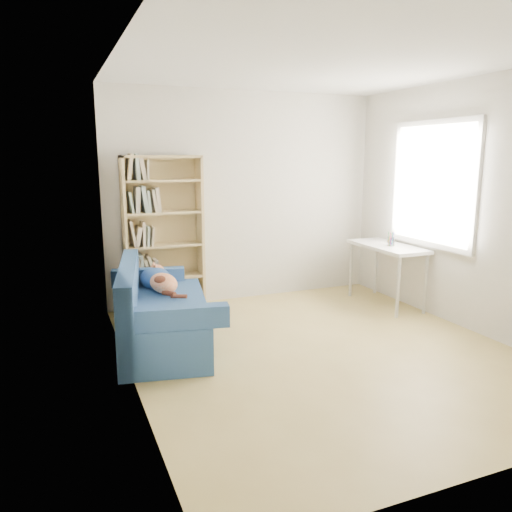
{
  "coord_description": "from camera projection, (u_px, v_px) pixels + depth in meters",
  "views": [
    {
      "loc": [
        -2.27,
        -3.88,
        1.82
      ],
      "look_at": [
        -0.44,
        0.56,
        0.85
      ],
      "focal_mm": 35.0,
      "sensor_mm": 36.0,
      "label": 1
    }
  ],
  "objects": [
    {
      "name": "bookshelf",
      "position": [
        164.0,
        241.0,
        5.82
      ],
      "size": [
        0.91,
        0.28,
        1.82
      ],
      "color": "tan",
      "rests_on": "ground"
    },
    {
      "name": "sofa",
      "position": [
        159.0,
        313.0,
        4.86
      ],
      "size": [
        1.08,
        1.8,
        0.82
      ],
      "rotation": [
        0.0,
        0.0,
        -0.19
      ],
      "color": "navy",
      "rests_on": "ground"
    },
    {
      "name": "pen_cup",
      "position": [
        391.0,
        240.0,
        6.01
      ],
      "size": [
        0.09,
        0.09,
        0.17
      ],
      "color": "white",
      "rests_on": "desk"
    },
    {
      "name": "room_shell",
      "position": [
        334.0,
        176.0,
        4.46
      ],
      "size": [
        3.54,
        4.04,
        2.62
      ],
      "color": "silver",
      "rests_on": "ground"
    },
    {
      "name": "desk",
      "position": [
        387.0,
        252.0,
        6.08
      ],
      "size": [
        0.49,
        1.07,
        0.75
      ],
      "color": "white",
      "rests_on": "ground"
    },
    {
      "name": "ground",
      "position": [
        322.0,
        351.0,
        4.72
      ],
      "size": [
        4.0,
        4.0,
        0.0
      ],
      "primitive_type": "plane",
      "color": "#A9904C",
      "rests_on": "ground"
    }
  ]
}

